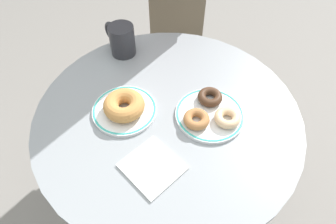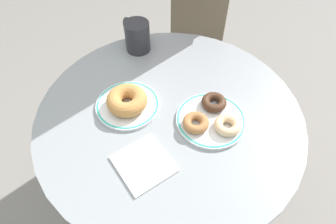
{
  "view_description": "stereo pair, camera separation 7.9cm",
  "coord_description": "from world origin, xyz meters",
  "px_view_note": "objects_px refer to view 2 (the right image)",
  "views": [
    {
      "loc": [
        0.25,
        -0.47,
        1.38
      ],
      "look_at": [
        0.02,
        -0.03,
        0.77
      ],
      "focal_mm": 31.15,
      "sensor_mm": 36.0,
      "label": 1
    },
    {
      "loc": [
        0.32,
        -0.42,
        1.38
      ],
      "look_at": [
        0.02,
        -0.03,
        0.77
      ],
      "focal_mm": 31.15,
      "sensor_mm": 36.0,
      "label": 2
    }
  ],
  "objects_px": {
    "donut_glazed": "(227,125)",
    "paper_napkin": "(144,164)",
    "donut_chocolate": "(214,102)",
    "donut_old_fashioned": "(127,100)",
    "plate_right": "(211,120)",
    "donut_cinnamon": "(196,123)",
    "plate_left": "(128,105)",
    "coffee_mug": "(137,36)",
    "cafe_table": "(169,158)"
  },
  "relations": [
    {
      "from": "plate_left",
      "to": "donut_cinnamon",
      "type": "xyz_separation_m",
      "value": [
        0.2,
        0.05,
        0.02
      ]
    },
    {
      "from": "donut_glazed",
      "to": "coffee_mug",
      "type": "distance_m",
      "value": 0.44
    },
    {
      "from": "donut_cinnamon",
      "to": "paper_napkin",
      "type": "bearing_deg",
      "value": -102.88
    },
    {
      "from": "plate_left",
      "to": "donut_old_fashioned",
      "type": "height_order",
      "value": "donut_old_fashioned"
    },
    {
      "from": "donut_glazed",
      "to": "paper_napkin",
      "type": "height_order",
      "value": "donut_glazed"
    },
    {
      "from": "plate_left",
      "to": "plate_right",
      "type": "height_order",
      "value": "same"
    },
    {
      "from": "plate_left",
      "to": "coffee_mug",
      "type": "height_order",
      "value": "coffee_mug"
    },
    {
      "from": "donut_glazed",
      "to": "cafe_table",
      "type": "bearing_deg",
      "value": -164.67
    },
    {
      "from": "cafe_table",
      "to": "donut_glazed",
      "type": "bearing_deg",
      "value": 15.33
    },
    {
      "from": "plate_left",
      "to": "donut_chocolate",
      "type": "distance_m",
      "value": 0.25
    },
    {
      "from": "donut_chocolate",
      "to": "donut_old_fashioned",
      "type": "bearing_deg",
      "value": -142.5
    },
    {
      "from": "donut_glazed",
      "to": "donut_chocolate",
      "type": "distance_m",
      "value": 0.09
    },
    {
      "from": "plate_right",
      "to": "donut_chocolate",
      "type": "distance_m",
      "value": 0.05
    },
    {
      "from": "cafe_table",
      "to": "donut_cinnamon",
      "type": "relative_size",
      "value": 10.62
    },
    {
      "from": "donut_cinnamon",
      "to": "donut_chocolate",
      "type": "bearing_deg",
      "value": 89.7
    },
    {
      "from": "donut_cinnamon",
      "to": "coffee_mug",
      "type": "xyz_separation_m",
      "value": [
        -0.35,
        0.17,
        0.03
      ]
    },
    {
      "from": "plate_left",
      "to": "donut_chocolate",
      "type": "relative_size",
      "value": 2.56
    },
    {
      "from": "paper_napkin",
      "to": "donut_glazed",
      "type": "bearing_deg",
      "value": 62.78
    },
    {
      "from": "cafe_table",
      "to": "plate_left",
      "type": "xyz_separation_m",
      "value": [
        -0.11,
        -0.05,
        0.26
      ]
    },
    {
      "from": "donut_chocolate",
      "to": "donut_cinnamon",
      "type": "xyz_separation_m",
      "value": [
        -0.0,
        -0.09,
        0.0
      ]
    },
    {
      "from": "donut_glazed",
      "to": "paper_napkin",
      "type": "bearing_deg",
      "value": -117.22
    },
    {
      "from": "plate_right",
      "to": "donut_chocolate",
      "type": "bearing_deg",
      "value": 114.32
    },
    {
      "from": "donut_chocolate",
      "to": "donut_cinnamon",
      "type": "distance_m",
      "value": 0.09
    },
    {
      "from": "donut_cinnamon",
      "to": "cafe_table",
      "type": "bearing_deg",
      "value": 179.85
    },
    {
      "from": "plate_right",
      "to": "paper_napkin",
      "type": "height_order",
      "value": "plate_right"
    },
    {
      "from": "donut_old_fashioned",
      "to": "coffee_mug",
      "type": "distance_m",
      "value": 0.28
    },
    {
      "from": "plate_right",
      "to": "paper_napkin",
      "type": "xyz_separation_m",
      "value": [
        -0.06,
        -0.22,
        -0.0
      ]
    },
    {
      "from": "plate_right",
      "to": "donut_glazed",
      "type": "xyz_separation_m",
      "value": [
        0.05,
        -0.0,
        0.02
      ]
    },
    {
      "from": "plate_left",
      "to": "donut_chocolate",
      "type": "xyz_separation_m",
      "value": [
        0.2,
        0.15,
        0.02
      ]
    },
    {
      "from": "donut_old_fashioned",
      "to": "coffee_mug",
      "type": "bearing_deg",
      "value": 125.09
    },
    {
      "from": "donut_glazed",
      "to": "plate_right",
      "type": "bearing_deg",
      "value": 178.26
    },
    {
      "from": "donut_chocolate",
      "to": "paper_napkin",
      "type": "relative_size",
      "value": 0.54
    },
    {
      "from": "donut_glazed",
      "to": "coffee_mug",
      "type": "height_order",
      "value": "coffee_mug"
    },
    {
      "from": "plate_right",
      "to": "donut_chocolate",
      "type": "height_order",
      "value": "donut_chocolate"
    },
    {
      "from": "donut_old_fashioned",
      "to": "plate_left",
      "type": "bearing_deg",
      "value": 139.55
    },
    {
      "from": "plate_right",
      "to": "coffee_mug",
      "type": "bearing_deg",
      "value": 162.26
    },
    {
      "from": "plate_right",
      "to": "donut_glazed",
      "type": "bearing_deg",
      "value": -1.74
    },
    {
      "from": "plate_right",
      "to": "paper_napkin",
      "type": "bearing_deg",
      "value": -105.55
    },
    {
      "from": "plate_left",
      "to": "donut_cinnamon",
      "type": "height_order",
      "value": "donut_cinnamon"
    },
    {
      "from": "plate_left",
      "to": "donut_glazed",
      "type": "height_order",
      "value": "donut_glazed"
    },
    {
      "from": "donut_old_fashioned",
      "to": "coffee_mug",
      "type": "height_order",
      "value": "coffee_mug"
    },
    {
      "from": "donut_chocolate",
      "to": "plate_left",
      "type": "bearing_deg",
      "value": -143.89
    },
    {
      "from": "plate_left",
      "to": "plate_right",
      "type": "xyz_separation_m",
      "value": [
        0.22,
        0.1,
        0.0
      ]
    },
    {
      "from": "plate_left",
      "to": "paper_napkin",
      "type": "relative_size",
      "value": 1.4
    },
    {
      "from": "paper_napkin",
      "to": "coffee_mug",
      "type": "xyz_separation_m",
      "value": [
        -0.31,
        0.34,
        0.05
      ]
    },
    {
      "from": "cafe_table",
      "to": "plate_right",
      "type": "xyz_separation_m",
      "value": [
        0.11,
        0.05,
        0.26
      ]
    },
    {
      "from": "donut_old_fashioned",
      "to": "coffee_mug",
      "type": "relative_size",
      "value": 0.91
    },
    {
      "from": "cafe_table",
      "to": "plate_left",
      "type": "bearing_deg",
      "value": -153.91
    },
    {
      "from": "paper_napkin",
      "to": "plate_left",
      "type": "bearing_deg",
      "value": 143.64
    },
    {
      "from": "donut_old_fashioned",
      "to": "donut_chocolate",
      "type": "relative_size",
      "value": 1.61
    }
  ]
}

